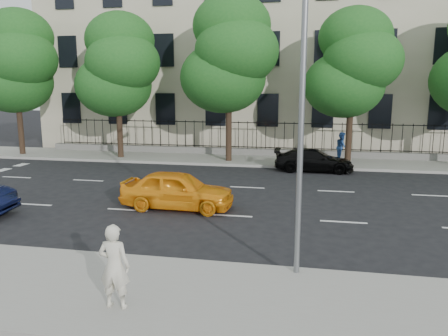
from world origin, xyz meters
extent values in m
plane|color=black|center=(0.00, 0.00, 0.00)|extent=(120.00, 120.00, 0.00)
cube|color=gray|center=(0.00, -4.00, 0.07)|extent=(60.00, 4.00, 0.15)
cube|color=gray|center=(0.00, 14.00, 0.07)|extent=(60.00, 4.00, 0.15)
cube|color=beige|center=(0.00, 23.00, 9.00)|extent=(34.00, 12.00, 18.00)
cube|color=slate|center=(0.00, 15.70, 0.35)|extent=(30.00, 0.50, 0.40)
cube|color=black|center=(0.00, 15.70, 0.65)|extent=(28.80, 0.05, 0.05)
cube|color=black|center=(0.00, 15.70, 2.25)|extent=(28.80, 0.05, 0.05)
cylinder|color=slate|center=(2.50, -2.30, 4.15)|extent=(0.14, 0.14, 8.00)
cylinder|color=#382619|center=(-16.00, 13.20, 1.72)|extent=(0.36, 0.36, 3.15)
ellipsoid|color=#1D571D|center=(-16.40, 13.50, 4.86)|extent=(4.94, 4.94, 4.06)
ellipsoid|color=#1D571D|center=(-15.50, 13.00, 6.29)|extent=(4.68, 4.68, 3.85)
ellipsoid|color=#1D571D|center=(-15.90, 13.60, 7.72)|extent=(4.42, 4.42, 3.64)
cylinder|color=#382619|center=(-9.00, 13.20, 1.64)|extent=(0.36, 0.36, 2.97)
ellipsoid|color=#1D571D|center=(-9.40, 13.50, 4.62)|extent=(4.75, 4.75, 3.90)
ellipsoid|color=#1D571D|center=(-8.50, 13.00, 6.00)|extent=(4.50, 4.50, 3.70)
ellipsoid|color=#1D571D|center=(-8.90, 13.60, 7.38)|extent=(4.25, 4.25, 3.50)
cylinder|color=#382619|center=(-2.00, 13.20, 1.81)|extent=(0.36, 0.36, 3.32)
ellipsoid|color=#1D571D|center=(-2.40, 13.50, 5.09)|extent=(5.13, 5.13, 4.21)
ellipsoid|color=#1D571D|center=(-1.50, 13.00, 6.58)|extent=(4.86, 4.86, 4.00)
ellipsoid|color=#1D571D|center=(-1.90, 13.60, 8.06)|extent=(4.59, 4.59, 3.78)
cylinder|color=#382619|center=(5.00, 13.20, 1.69)|extent=(0.36, 0.36, 3.08)
ellipsoid|color=#1D571D|center=(4.60, 13.50, 4.67)|extent=(4.56, 4.56, 3.74)
ellipsoid|color=#1D571D|center=(5.50, 13.00, 5.99)|extent=(4.32, 4.32, 3.55)
ellipsoid|color=#1D571D|center=(5.10, 13.60, 7.31)|extent=(4.08, 4.08, 3.36)
imported|color=orange|center=(-2.17, 3.05, 0.74)|extent=(4.37, 1.87, 1.47)
imported|color=black|center=(3.05, 11.50, 0.62)|extent=(4.28, 1.75, 1.24)
imported|color=beige|center=(-1.15, -4.75, 1.05)|extent=(0.66, 0.44, 1.80)
imported|color=navy|center=(4.72, 14.18, 1.03)|extent=(0.67, 0.86, 1.76)
camera|label=1|loc=(2.64, -12.58, 4.72)|focal=35.00mm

